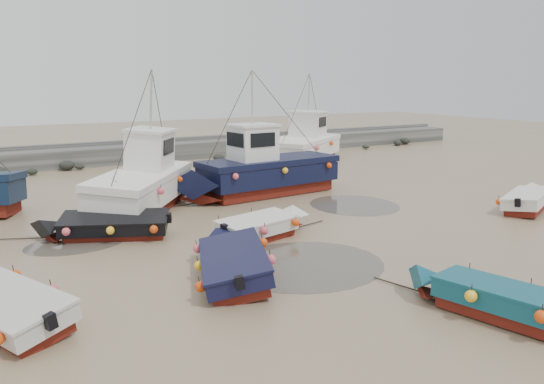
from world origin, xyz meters
The scene contains 15 objects.
ground centered at (0.00, 0.00, 0.00)m, with size 120.00×120.00×0.00m, color #94815C.
seawall centered at (0.05, 21.99, 0.63)m, with size 60.00×4.92×1.50m.
puddle_a centered at (-1.59, -2.38, 0.00)m, with size 5.20×5.20×0.01m, color #514B41.
puddle_b centered at (4.98, 3.37, 0.00)m, with size 4.08×4.08×0.01m, color #514B41.
puddle_c centered at (-7.54, 3.56, 0.00)m, with size 3.50×3.50×0.01m, color #514B41.
puddle_d centered at (1.46, 10.03, 0.00)m, with size 6.00×6.00×0.01m, color #514B41.
dinghy_1 centered at (-3.89, -2.04, 0.54)m, with size 3.49×6.33×1.43m.
dinghy_2 centered at (0.34, -7.65, 0.56)m, with size 2.33×5.24×1.43m.
dinghy_3 centered at (11.46, -1.24, 0.54)m, with size 5.87×3.18×1.43m.
dinghy_4 centered at (-6.40, 3.85, 0.54)m, with size 5.95×3.32×1.43m.
dinghy_5 centered at (-1.29, 0.86, 0.56)m, with size 5.21×2.22×1.43m.
cabin_boat_1 centered at (-3.80, 7.35, 1.33)m, with size 7.18×8.97×6.22m.
cabin_boat_2 centered at (2.12, 7.50, 1.33)m, with size 10.46×3.46×6.22m.
cabin_boat_3 centered at (10.21, 15.51, 1.32)m, with size 9.63×7.51×6.22m.
person centered at (-5.70, 5.12, 0.00)m, with size 0.69×0.45×1.89m, color #161834.
Camera 1 is at (-10.52, -15.76, 5.75)m, focal length 35.00 mm.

